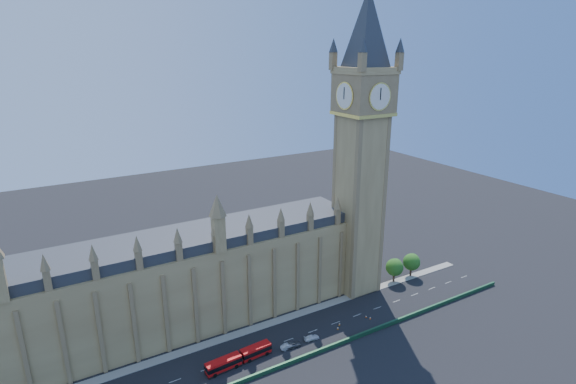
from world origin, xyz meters
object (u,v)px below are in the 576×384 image
red_bus (239,358)px  car_silver (288,346)px  car_white (312,338)px  car_grey (292,345)px

red_bus → car_silver: (13.92, -1.16, -0.90)m
red_bus → car_white: bearing=-6.4°
car_grey → car_white: car_grey is taller
red_bus → car_white: 21.52m
car_grey → car_white: 6.38m
red_bus → car_grey: size_ratio=3.96×
red_bus → car_grey: bearing=-8.1°
car_grey → car_silver: car_grey is taller
car_silver → car_white: (7.55, 0.09, -0.09)m
car_grey → car_white: size_ratio=1.05×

